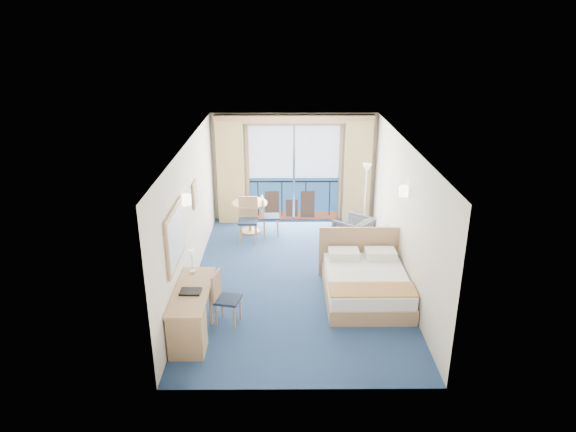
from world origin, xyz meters
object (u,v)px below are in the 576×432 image
object	(u,v)px
armchair	(353,232)
table_chair_a	(267,214)
desk_chair	(223,295)
bed	(366,283)
nightstand	(383,256)
floor_lamp	(366,181)
table_chair_b	(248,216)
desk	(188,324)
round_table	(250,209)

from	to	relation	value
armchair	table_chair_a	xyz separation A→B (m)	(-1.94, 0.70, 0.18)
armchair	desk_chair	distance (m)	4.02
bed	table_chair_a	distance (m)	3.52
nightstand	floor_lamp	distance (m)	2.12
bed	nightstand	bearing A→B (deg)	65.81
table_chair_a	table_chair_b	world-z (taller)	table_chair_b
nightstand	desk_chair	size ratio (longest dim) A/B	0.55
nightstand	desk	size ratio (longest dim) A/B	0.31
bed	table_chair_b	distance (m)	3.52
floor_lamp	table_chair_b	distance (m)	2.85
bed	armchair	xyz separation A→B (m)	(0.06, 2.27, 0.05)
desk	table_chair_b	bearing A→B (deg)	81.26
desk	table_chair_b	world-z (taller)	table_chair_b
desk_chair	floor_lamp	bearing A→B (deg)	-24.39
nightstand	table_chair_a	xyz separation A→B (m)	(-2.43, 1.75, 0.27)
desk	table_chair_a	size ratio (longest dim) A/B	1.78
bed	table_chair_b	xyz separation A→B (m)	(-2.31, 2.64, 0.29)
bed	floor_lamp	xyz separation A→B (m)	(0.42, 3.06, 1.00)
nightstand	table_chair_a	size ratio (longest dim) A/B	0.55
armchair	floor_lamp	distance (m)	1.28
floor_lamp	desk	distance (m)	5.76
nightstand	table_chair_a	distance (m)	3.00
round_table	table_chair_a	distance (m)	0.45
armchair	desk	world-z (taller)	desk
table_chair_a	desk_chair	bearing A→B (deg)	166.45
bed	table_chair_a	world-z (taller)	bed
nightstand	desk	distance (m)	4.46
desk	floor_lamp	bearing A→B (deg)	53.77
round_table	desk_chair	bearing A→B (deg)	-92.84
table_chair_b	bed	bearing A→B (deg)	-48.38
desk	table_chair_b	size ratio (longest dim) A/B	1.61
nightstand	floor_lamp	bearing A→B (deg)	94.08
bed	floor_lamp	world-z (taller)	floor_lamp
bed	desk_chair	bearing A→B (deg)	-161.66
armchair	table_chair_b	size ratio (longest dim) A/B	0.73
desk	desk_chair	size ratio (longest dim) A/B	1.79
bed	round_table	bearing A→B (deg)	126.52
desk_chair	table_chair_a	size ratio (longest dim) A/B	1.00
floor_lamp	table_chair_a	xyz separation A→B (m)	(-2.29, -0.09, -0.77)
floor_lamp	desk	xyz separation A→B (m)	(-3.37, -4.60, -0.86)
round_table	floor_lamp	bearing A→B (deg)	-1.02
table_chair_a	table_chair_b	bearing A→B (deg)	122.62
floor_lamp	table_chair_a	size ratio (longest dim) A/B	1.85
floor_lamp	table_chair_a	distance (m)	2.42
floor_lamp	desk	size ratio (longest dim) A/B	1.04
desk_chair	round_table	size ratio (longest dim) A/B	1.09
armchair	desk_chair	bearing A→B (deg)	0.64
nightstand	table_chair_b	distance (m)	3.21
nightstand	desk_chair	world-z (taller)	desk_chair
round_table	table_chair_b	bearing A→B (deg)	-91.00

